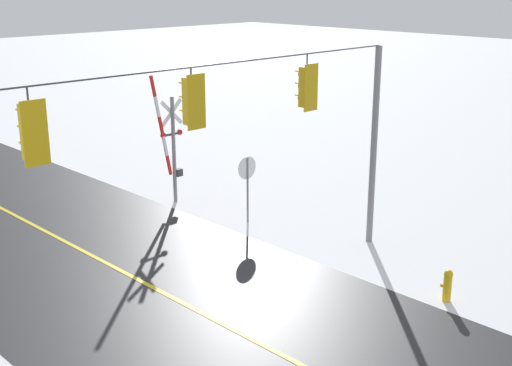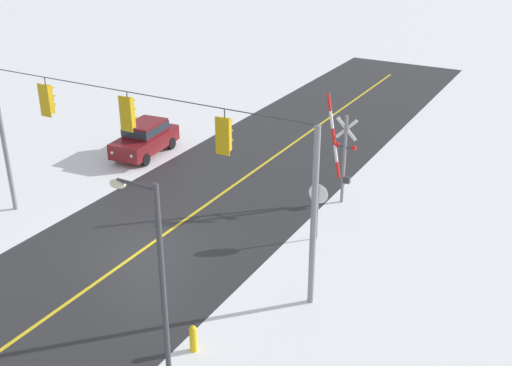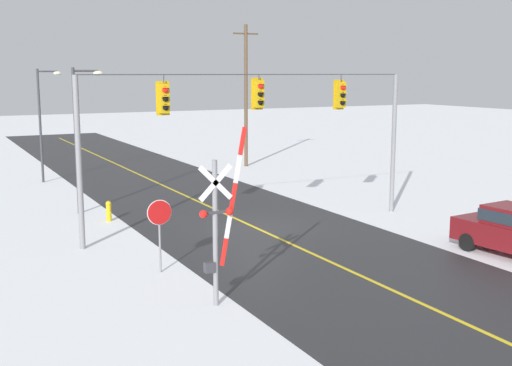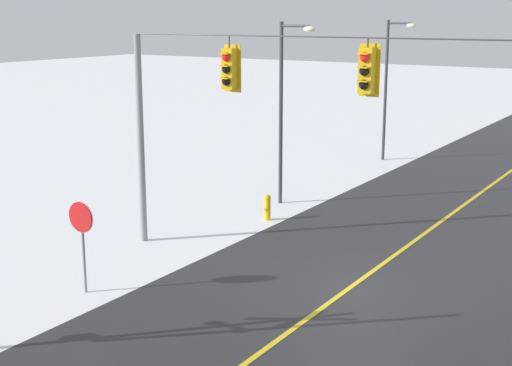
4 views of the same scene
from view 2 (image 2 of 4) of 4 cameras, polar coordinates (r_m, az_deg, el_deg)
The scene contains 9 objects.
ground_plane at distance 24.37m, azimuth -10.23°, elevation -5.98°, with size 160.00×160.00×0.00m, color white.
road_asphalt at distance 20.94m, azimuth -20.75°, elevation -12.98°, with size 9.00×80.00×0.01m, color #28282B.
lane_centre_line at distance 20.94m, azimuth -20.75°, elevation -12.97°, with size 0.14×72.00×0.01m, color gold.
signal_span at distance 22.59m, azimuth -11.16°, elevation 3.50°, with size 14.20×0.47×6.22m.
stop_sign at distance 24.05m, azimuth 5.71°, elevation -1.48°, with size 0.80×0.09×2.35m.
railroad_crossing at distance 26.98m, azimuth 7.96°, elevation 2.74°, with size 1.43×0.31×4.84m.
parked_car_maroon at distance 32.96m, azimuth -10.12°, elevation 4.15°, with size 2.15×4.32×1.74m.
streetlamp_near at distance 15.26m, azimuth -9.19°, elevation -8.74°, with size 1.39×0.28×6.50m.
fire_hydrant at distance 18.95m, azimuth -5.77°, elevation -13.90°, with size 0.24×0.31×0.88m.
Camera 2 is at (-13.83, 15.93, 12.20)m, focal length 43.70 mm.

